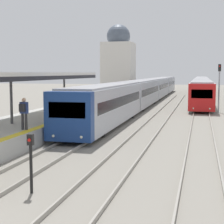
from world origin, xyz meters
name	(u,v)px	position (x,y,z in m)	size (l,w,h in m)	color
platform_canopy	(11,75)	(-3.80, 13.95, 3.84)	(4.00, 21.70, 2.98)	beige
person_on_platform	(24,111)	(-2.06, 11.95, 1.97)	(0.40, 0.40, 1.66)	#2D2D33
train_near	(149,89)	(0.00, 44.64, 1.70)	(2.65, 63.70, 3.06)	navy
train_far	(202,86)	(6.96, 59.58, 1.68)	(2.55, 58.27, 3.02)	red
signal_post_near	(31,157)	(1.51, 5.27, 1.21)	(0.20, 0.21, 1.96)	black
signal_mast_far	(219,82)	(8.60, 32.64, 3.03)	(0.28, 0.29, 4.79)	gray
distant_domed_building	(118,63)	(-6.30, 54.11, 5.48)	(4.90, 4.90, 11.69)	silver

